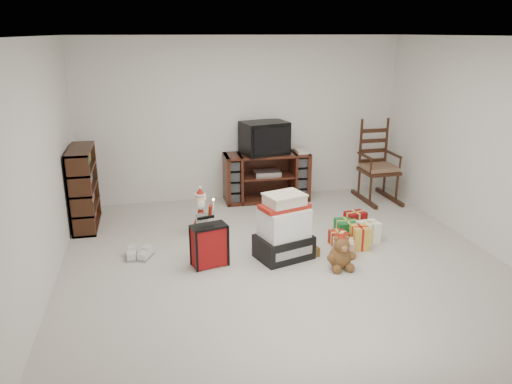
# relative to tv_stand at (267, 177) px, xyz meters

# --- Properties ---
(room) EXTENTS (5.01, 5.01, 2.51)m
(room) POSITION_rel_tv_stand_xyz_m (-0.34, -2.23, 0.87)
(room) COLOR beige
(room) RESTS_ON ground
(tv_stand) EXTENTS (1.32, 0.49, 0.75)m
(tv_stand) POSITION_rel_tv_stand_xyz_m (0.00, 0.00, 0.00)
(tv_stand) COLOR #451A13
(tv_stand) RESTS_ON floor
(bookshelf) EXTENTS (0.30, 0.89, 1.09)m
(bookshelf) POSITION_rel_tv_stand_xyz_m (-2.66, -0.56, 0.15)
(bookshelf) COLOR #35190E
(bookshelf) RESTS_ON floor
(rocking_chair) EXTENTS (0.55, 0.88, 1.31)m
(rocking_chair) POSITION_rel_tv_stand_xyz_m (1.71, -0.31, 0.07)
(rocking_chair) COLOR #35190E
(rocking_chair) RESTS_ON floor
(gift_pile) EXTENTS (0.72, 0.61, 0.77)m
(gift_pile) POSITION_rel_tv_stand_xyz_m (-0.29, -2.11, -0.04)
(gift_pile) COLOR black
(gift_pile) RESTS_ON floor
(red_suitcase) EXTENTS (0.41, 0.28, 0.57)m
(red_suitcase) POSITION_rel_tv_stand_xyz_m (-1.17, -2.14, -0.13)
(red_suitcase) COLOR maroon
(red_suitcase) RESTS_ON floor
(stocking) EXTENTS (0.30, 0.17, 0.60)m
(stocking) POSITION_rel_tv_stand_xyz_m (-0.11, -2.14, -0.08)
(stocking) COLOR #0E8016
(stocking) RESTS_ON floor
(teddy_bear) EXTENTS (0.26, 0.23, 0.39)m
(teddy_bear) POSITION_rel_tv_stand_xyz_m (0.25, -2.51, -0.21)
(teddy_bear) COLOR brown
(teddy_bear) RESTS_ON floor
(santa_figurine) EXTENTS (0.29, 0.28, 0.60)m
(santa_figurine) POSITION_rel_tv_stand_xyz_m (-0.17, -1.41, -0.15)
(santa_figurine) COLOR maroon
(santa_figurine) RESTS_ON floor
(mrs_claus_figurine) EXTENTS (0.31, 0.30, 0.64)m
(mrs_claus_figurine) POSITION_rel_tv_stand_xyz_m (-1.16, -1.18, -0.13)
(mrs_claus_figurine) COLOR maroon
(mrs_claus_figurine) RESTS_ON floor
(sneaker_pair) EXTENTS (0.32, 0.28, 0.09)m
(sneaker_pair) POSITION_rel_tv_stand_xyz_m (-1.97, -1.76, -0.33)
(sneaker_pair) COLOR silver
(sneaker_pair) RESTS_ON floor
(gift_cluster) EXTENTS (0.68, 0.95, 0.23)m
(gift_cluster) POSITION_rel_tv_stand_xyz_m (0.66, -1.87, -0.26)
(gift_cluster) COLOR #A21E12
(gift_cluster) RESTS_ON floor
(crt_television) EXTENTS (0.76, 0.62, 0.49)m
(crt_television) POSITION_rel_tv_stand_xyz_m (-0.04, -0.00, 0.62)
(crt_television) COLOR black
(crt_television) RESTS_ON tv_stand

